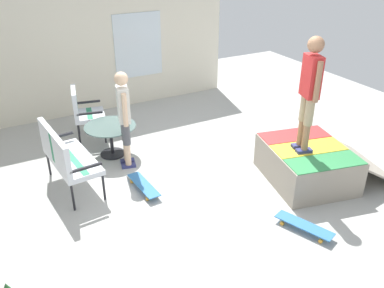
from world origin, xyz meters
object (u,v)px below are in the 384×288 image
object	(u,v)px
skate_ramp	(308,163)
skateboard_spare	(304,226)
patio_chair_near_house	(83,110)
patio_table	(111,134)
skateboard_by_bench	(144,185)
patio_bench	(64,154)
person_watching	(124,113)
person_skater	(310,87)

from	to	relation	value
skate_ramp	skateboard_spare	bearing A→B (deg)	136.34
skate_ramp	patio_chair_near_house	size ratio (longest dim) A/B	2.17
patio_table	skateboard_spare	size ratio (longest dim) A/B	1.10
patio_chair_near_house	skateboard_spare	distance (m)	4.54
skateboard_by_bench	skate_ramp	bearing A→B (deg)	-111.33
patio_bench	skateboard_by_bench	xyz separation A→B (m)	(-0.59, -1.01, -0.53)
patio_table	person_watching	bearing A→B (deg)	-166.33
patio_table	person_watching	size ratio (longest dim) A/B	0.54
skateboard_spare	patio_chair_near_house	bearing A→B (deg)	23.82
patio_chair_near_house	person_skater	world-z (taller)	person_skater
patio_bench	patio_table	size ratio (longest dim) A/B	1.44
skateboard_by_bench	skateboard_spare	size ratio (longest dim) A/B	0.99
patio_chair_near_house	skateboard_spare	xyz separation A→B (m)	(-4.12, -1.82, -0.53)
patio_bench	skateboard_by_bench	bearing A→B (deg)	-120.24
skate_ramp	person_watching	world-z (taller)	person_watching
skate_ramp	patio_bench	xyz separation A→B (m)	(1.55, 3.46, 0.32)
person_watching	skateboard_by_bench	xyz separation A→B (m)	(-0.86, 0.06, -0.88)
patio_chair_near_house	patio_bench	bearing A→B (deg)	156.04
patio_bench	patio_chair_near_house	distance (m)	1.75
patio_chair_near_house	person_watching	world-z (taller)	person_watching
patio_chair_near_house	person_watching	bearing A→B (deg)	-164.76
patio_chair_near_house	skateboard_by_bench	xyz separation A→B (m)	(-2.19, -0.30, -0.53)
skate_ramp	patio_bench	distance (m)	3.80
skate_ramp	patio_bench	bearing A→B (deg)	65.93
person_watching	person_skater	world-z (taller)	person_skater
person_skater	skateboard_spare	distance (m)	1.96
patio_table	person_skater	xyz separation A→B (m)	(-2.29, -2.32, 1.21)
patio_bench	skateboard_spare	bearing A→B (deg)	-134.94
patio_table	person_watching	world-z (taller)	person_watching
person_skater	skateboard_by_bench	bearing A→B (deg)	67.11
patio_table	skateboard_by_bench	world-z (taller)	patio_table
patio_table	skateboard_spare	bearing A→B (deg)	-154.30
person_watching	skateboard_spare	distance (m)	3.27
skate_ramp	person_skater	size ratio (longest dim) A/B	1.27
skateboard_by_bench	patio_bench	bearing A→B (deg)	59.76
person_skater	skateboard_by_bench	xyz separation A→B (m)	(0.95, 2.26, -1.53)
patio_chair_near_house	skateboard_spare	bearing A→B (deg)	-156.18
patio_bench	patio_chair_near_house	bearing A→B (deg)	-23.96
skateboard_spare	skate_ramp	bearing A→B (deg)	-43.66
person_watching	skateboard_by_bench	size ratio (longest dim) A/B	2.04
patio_bench	patio_table	bearing A→B (deg)	-52.05
skateboard_spare	person_watching	bearing A→B (deg)	27.55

